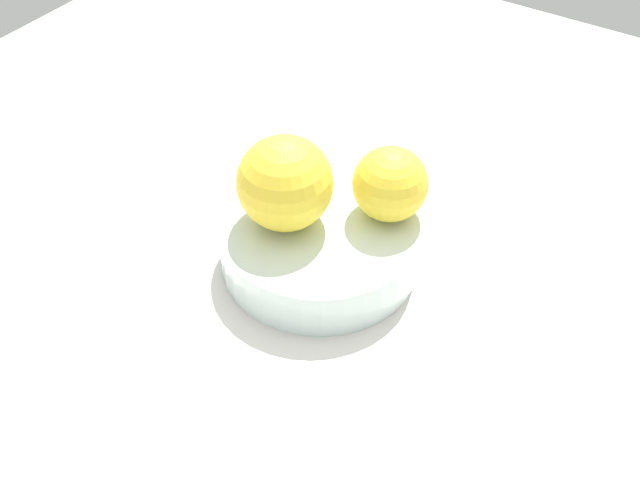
# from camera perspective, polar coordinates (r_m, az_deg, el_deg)

# --- Properties ---
(ground_plane) EXTENTS (1.10, 1.10, 0.02)m
(ground_plane) POSITION_cam_1_polar(r_m,az_deg,el_deg) (0.69, 0.00, -2.17)
(ground_plane) COLOR silver
(fruit_bowl) EXTENTS (0.17, 0.17, 0.04)m
(fruit_bowl) POSITION_cam_1_polar(r_m,az_deg,el_deg) (0.67, 0.00, -0.34)
(fruit_bowl) COLOR silver
(fruit_bowl) RESTS_ON ground_plane
(orange_in_bowl_0) EXTENTS (0.08, 0.08, 0.08)m
(orange_in_bowl_0) POSITION_cam_1_polar(r_m,az_deg,el_deg) (0.64, -2.58, 4.18)
(orange_in_bowl_0) COLOR yellow
(orange_in_bowl_0) RESTS_ON fruit_bowl
(orange_in_bowl_1) EXTENTS (0.06, 0.06, 0.06)m
(orange_in_bowl_1) POSITION_cam_1_polar(r_m,az_deg,el_deg) (0.65, 5.16, 4.10)
(orange_in_bowl_1) COLOR yellow
(orange_in_bowl_1) RESTS_ON fruit_bowl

